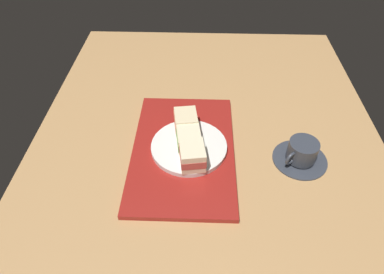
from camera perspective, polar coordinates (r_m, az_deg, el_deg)
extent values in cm
cube|color=tan|center=(94.10, 2.57, -3.28)|extent=(140.00, 100.00, 3.00)
cube|color=maroon|center=(92.31, -1.50, -2.41)|extent=(44.19, 27.62, 1.46)
cylinder|color=silver|center=(91.60, -0.51, -1.58)|extent=(20.60, 20.60, 1.36)
cube|color=beige|center=(95.53, -1.03, 1.84)|extent=(8.02, 7.07, 1.29)
cube|color=#CC6B4C|center=(94.27, -1.05, 2.69)|extent=(8.31, 7.34, 2.48)
cube|color=beige|center=(93.04, -1.06, 3.56)|extent=(8.02, 7.07, 1.29)
cube|color=beige|center=(90.66, -0.51, -1.00)|extent=(8.02, 7.07, 1.29)
cube|color=#669347|center=(89.46, -0.52, -0.22)|extent=(8.61, 7.44, 2.15)
cube|color=beige|center=(88.27, -0.53, 0.58)|extent=(8.02, 7.07, 1.29)
cube|color=beige|center=(85.88, 0.07, -4.05)|extent=(8.02, 7.07, 1.74)
cube|color=#B74C42|center=(84.43, 0.07, -3.15)|extent=(8.20, 7.21, 2.19)
cube|color=beige|center=(83.00, 0.07, -2.23)|extent=(8.02, 7.07, 1.74)
cylinder|color=#333842|center=(95.28, 17.77, -3.56)|extent=(14.56, 14.56, 0.80)
cylinder|color=#333842|center=(93.05, 18.19, -2.21)|extent=(7.79, 7.79, 5.63)
cylinder|color=black|center=(91.40, 18.51, -1.16)|extent=(7.17, 7.17, 0.40)
torus|color=#333842|center=(90.20, 16.42, -3.49)|extent=(3.13, 3.56, 3.96)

